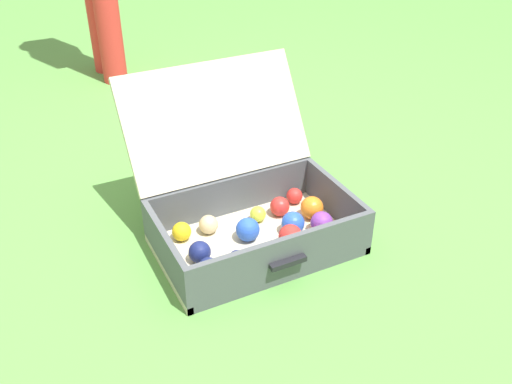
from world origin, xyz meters
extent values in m
plane|color=#569342|center=(0.00, 0.00, 0.00)|extent=(16.00, 16.00, 0.00)
cube|color=beige|center=(-0.06, -0.07, 0.01)|extent=(0.59, 0.37, 0.03)
cube|color=#4C5156|center=(-0.35, -0.07, 0.08)|extent=(0.02, 0.37, 0.15)
cube|color=#4C5156|center=(0.23, -0.07, 0.08)|extent=(0.02, 0.37, 0.15)
cube|color=#4C5156|center=(-0.06, -0.25, 0.08)|extent=(0.56, 0.02, 0.15)
cube|color=#4C5156|center=(-0.06, 0.11, 0.08)|extent=(0.56, 0.02, 0.15)
cube|color=beige|center=(-0.06, 0.22, 0.31)|extent=(0.59, 0.22, 0.32)
cube|color=black|center=(-0.06, -0.27, 0.08)|extent=(0.11, 0.02, 0.02)
sphere|color=purple|center=(0.14, -0.12, 0.06)|extent=(0.07, 0.07, 0.07)
sphere|color=#D1B784|center=(-0.17, 0.03, 0.06)|extent=(0.06, 0.06, 0.06)
sphere|color=blue|center=(-0.08, -0.06, 0.06)|extent=(0.07, 0.07, 0.07)
sphere|color=orange|center=(0.16, -0.04, 0.06)|extent=(0.07, 0.07, 0.07)
sphere|color=#CCDB38|center=(-0.01, 0.02, 0.05)|extent=(0.05, 0.05, 0.05)
sphere|color=navy|center=(-0.25, -0.09, 0.06)|extent=(0.07, 0.07, 0.07)
sphere|color=blue|center=(0.06, -0.09, 0.06)|extent=(0.07, 0.07, 0.07)
sphere|color=red|center=(0.15, 0.06, 0.05)|extent=(0.05, 0.05, 0.05)
sphere|color=red|center=(0.02, -0.14, 0.06)|extent=(0.07, 0.07, 0.07)
sphere|color=#D1B784|center=(0.13, -0.19, 0.05)|extent=(0.05, 0.05, 0.05)
sphere|color=navy|center=(-0.16, -0.15, 0.05)|extent=(0.05, 0.05, 0.05)
sphere|color=navy|center=(-0.25, -0.16, 0.06)|extent=(0.06, 0.06, 0.06)
sphere|color=red|center=(0.07, 0.02, 0.06)|extent=(0.06, 0.06, 0.06)
sphere|color=yellow|center=(-0.26, 0.03, 0.05)|extent=(0.06, 0.06, 0.06)
camera|label=1|loc=(-0.68, -1.31, 1.09)|focal=39.75mm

